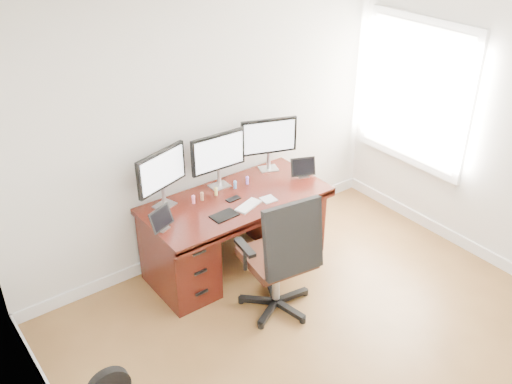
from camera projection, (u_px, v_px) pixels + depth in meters
ground at (376, 382)px, 4.26m from camera, size 4.50×4.50×0.00m
back_wall at (206, 121)px, 5.15m from camera, size 4.00×0.10×2.70m
desk at (235, 229)px, 5.33m from camera, size 1.70×0.80×0.75m
office_chair at (280, 275)px, 4.76m from camera, size 0.70×0.70×1.15m
monitor_left at (162, 172)px, 4.85m from camera, size 0.53×0.20×0.53m
monitor_center at (218, 154)px, 5.15m from camera, size 0.55×0.14×0.53m
monitor_right at (269, 138)px, 5.45m from camera, size 0.53×0.22×0.53m
tablet_left at (162, 220)px, 4.65m from camera, size 0.25×0.15×0.19m
tablet_right at (304, 168)px, 5.45m from camera, size 0.25×0.16×0.19m
keyboard at (248, 206)px, 5.00m from camera, size 0.28×0.19×0.01m
trackpad at (269, 199)px, 5.10m from camera, size 0.14×0.14×0.01m
drawing_tablet at (224, 216)px, 4.87m from camera, size 0.24×0.16×0.01m
phone at (233, 199)px, 5.11m from camera, size 0.14×0.07×0.01m
figurine_pink at (193, 199)px, 5.03m from camera, size 0.03×0.03×0.08m
figurine_brown at (202, 196)px, 5.08m from camera, size 0.03×0.03×0.08m
figurine_yellow at (216, 191)px, 5.15m from camera, size 0.03×0.03×0.08m
figurine_blue at (235, 184)px, 5.26m from camera, size 0.03×0.03×0.08m
figurine_purple at (247, 180)px, 5.34m from camera, size 0.03×0.03×0.08m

